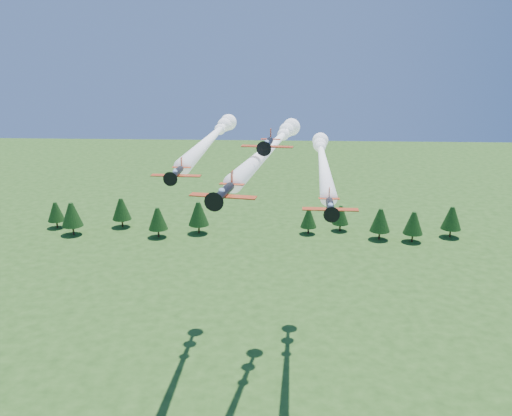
{
  "coord_description": "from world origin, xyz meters",
  "views": [
    {
      "loc": [
        4.64,
        -77.5,
        65.84
      ],
      "look_at": [
        0.79,
        0.0,
        42.6
      ],
      "focal_mm": 40.0,
      "sensor_mm": 36.0,
      "label": 1
    }
  ],
  "objects_px": {
    "plane_left": "(213,136)",
    "plane_slot": "(268,144)",
    "plane_lead": "(273,145)",
    "plane_right": "(322,158)"
  },
  "relations": [
    {
      "from": "plane_left",
      "to": "plane_slot",
      "type": "xyz_separation_m",
      "value": [
        11.47,
        -25.33,
        3.17
      ]
    },
    {
      "from": "plane_slot",
      "to": "plane_lead",
      "type": "bearing_deg",
      "value": 93.68
    },
    {
      "from": "plane_lead",
      "to": "plane_slot",
      "type": "bearing_deg",
      "value": -82.73
    },
    {
      "from": "plane_lead",
      "to": "plane_right",
      "type": "distance_m",
      "value": 14.52
    },
    {
      "from": "plane_lead",
      "to": "plane_slot",
      "type": "height_order",
      "value": "plane_slot"
    },
    {
      "from": "plane_lead",
      "to": "plane_left",
      "type": "xyz_separation_m",
      "value": [
        -12.01,
        9.88,
        -0.24
      ]
    },
    {
      "from": "plane_slot",
      "to": "plane_right",
      "type": "bearing_deg",
      "value": 74.12
    },
    {
      "from": "plane_right",
      "to": "plane_slot",
      "type": "bearing_deg",
      "value": -109.9
    },
    {
      "from": "plane_lead",
      "to": "plane_left",
      "type": "distance_m",
      "value": 15.56
    },
    {
      "from": "plane_slot",
      "to": "plane_left",
      "type": "bearing_deg",
      "value": 120.07
    }
  ]
}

